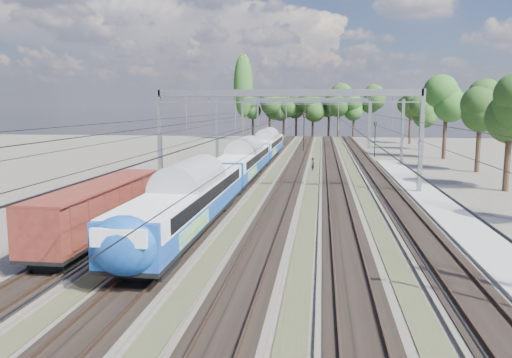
# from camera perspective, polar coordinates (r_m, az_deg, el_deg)

# --- Properties ---
(track_bed) EXTENTS (21.00, 130.00, 0.34)m
(track_bed) POSITION_cam_1_polar(r_m,az_deg,el_deg) (59.38, 4.45, 1.10)
(track_bed) COLOR #47423A
(track_bed) RESTS_ON ground
(platform) EXTENTS (3.00, 70.00, 0.30)m
(platform) POSITION_cam_1_polar(r_m,az_deg,el_deg) (35.76, 21.79, -4.24)
(platform) COLOR gray
(platform) RESTS_ON ground
(catenary) EXTENTS (25.65, 130.00, 9.00)m
(catenary) POSITION_cam_1_polar(r_m,az_deg,el_deg) (66.58, 5.16, 7.31)
(catenary) COLOR slate
(catenary) RESTS_ON ground
(tree_belt) EXTENTS (39.50, 98.04, 11.43)m
(tree_belt) POSITION_cam_1_polar(r_m,az_deg,el_deg) (106.41, 10.09, 8.35)
(tree_belt) COLOR black
(tree_belt) RESTS_ON ground
(poplar) EXTENTS (4.40, 4.40, 19.04)m
(poplar) POSITION_cam_1_polar(r_m,az_deg,el_deg) (113.29, -1.47, 10.54)
(poplar) COLOR black
(poplar) RESTS_ON ground
(emu_train) EXTENTS (2.97, 62.74, 4.34)m
(emu_train) POSITION_cam_1_polar(r_m,az_deg,el_deg) (49.42, -1.39, 2.52)
(emu_train) COLOR black
(emu_train) RESTS_ON ground
(freight_boxcar) EXTENTS (2.60, 12.56, 3.24)m
(freight_boxcar) POSITION_cam_1_polar(r_m,az_deg,el_deg) (28.82, -17.53, -3.25)
(freight_boxcar) COLOR black
(freight_boxcar) RESTS_ON ground
(worker) EXTENTS (0.47, 0.63, 1.58)m
(worker) POSITION_cam_1_polar(r_m,az_deg,el_deg) (58.84, 6.55, 1.68)
(worker) COLOR black
(worker) RESTS_ON ground
(signal_near) EXTENTS (0.46, 0.42, 6.49)m
(signal_near) POSITION_cam_1_polar(r_m,az_deg,el_deg) (83.01, 5.51, 5.93)
(signal_near) COLOR black
(signal_near) RESTS_ON ground
(signal_far) EXTENTS (0.37, 0.34, 5.29)m
(signal_far) POSITION_cam_1_polar(r_m,az_deg,el_deg) (76.13, 13.46, 4.95)
(signal_far) COLOR black
(signal_far) RESTS_ON ground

